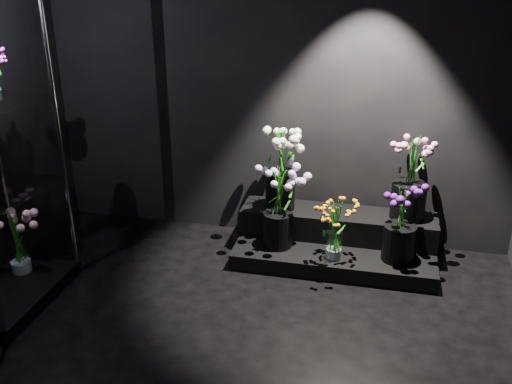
% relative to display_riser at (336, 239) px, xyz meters
% --- Properties ---
extents(floor, '(4.00, 4.00, 0.00)m').
position_rel_display_riser_xyz_m(floor, '(-0.57, -1.68, -0.15)').
color(floor, black).
rests_on(floor, ground).
extents(wall_back, '(4.00, 0.00, 4.00)m').
position_rel_display_riser_xyz_m(wall_back, '(-0.57, 0.32, 1.25)').
color(wall_back, black).
rests_on(wall_back, floor).
extents(display_riser, '(1.63, 0.72, 0.36)m').
position_rel_display_riser_xyz_m(display_riser, '(0.00, 0.00, 0.00)').
color(display_riser, black).
rests_on(display_riser, floor).
extents(bouquet_orange_bells, '(0.36, 0.36, 0.48)m').
position_rel_display_riser_xyz_m(bouquet_orange_bells, '(0.01, -0.29, 0.24)').
color(bouquet_orange_bells, white).
rests_on(bouquet_orange_bells, display_riser).
extents(bouquet_lilac, '(0.44, 0.44, 0.68)m').
position_rel_display_riser_xyz_m(bouquet_lilac, '(-0.46, -0.18, 0.38)').
color(bouquet_lilac, black).
rests_on(bouquet_lilac, display_riser).
extents(bouquet_purple, '(0.38, 0.38, 0.62)m').
position_rel_display_riser_xyz_m(bouquet_purple, '(0.50, -0.20, 0.32)').
color(bouquet_purple, black).
rests_on(bouquet_purple, display_riser).
extents(bouquet_cream_roses, '(0.43, 0.43, 0.70)m').
position_rel_display_riser_xyz_m(bouquet_cream_roses, '(-0.49, 0.06, 0.62)').
color(bouquet_cream_roses, black).
rests_on(bouquet_cream_roses, display_riser).
extents(bouquet_pink_roses, '(0.38, 0.38, 0.69)m').
position_rel_display_riser_xyz_m(bouquet_pink_roses, '(0.55, 0.11, 0.58)').
color(bouquet_pink_roses, black).
rests_on(bouquet_pink_roses, display_riser).
extents(bouquet_case_base_pink, '(0.36, 0.36, 0.50)m').
position_rel_display_riser_xyz_m(bouquet_case_base_pink, '(-2.32, -0.97, 0.21)').
color(bouquet_case_base_pink, white).
rests_on(bouquet_case_base_pink, display_case).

